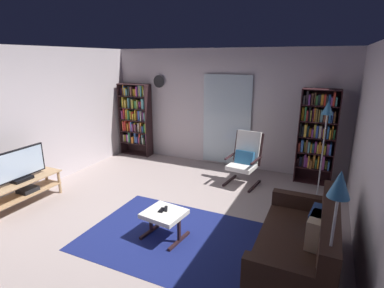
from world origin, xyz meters
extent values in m
plane|color=#AA9995|center=(0.00, 0.00, 0.00)|extent=(7.02, 7.02, 0.00)
cube|color=beige|center=(0.00, 2.90, 1.30)|extent=(5.60, 0.06, 2.60)
cube|color=beige|center=(-2.70, 0.00, 1.30)|extent=(0.06, 6.00, 2.60)
cube|color=beige|center=(2.70, 0.00, 1.30)|extent=(0.06, 6.00, 2.60)
cube|color=silver|center=(0.14, 2.83, 1.05)|extent=(1.10, 0.01, 2.00)
cube|color=navy|center=(0.45, -0.26, 0.00)|extent=(2.47, 1.76, 0.01)
cube|color=tan|center=(-2.30, -0.45, 0.43)|extent=(0.42, 1.28, 0.02)
cube|color=tan|center=(-2.30, -0.45, 0.20)|extent=(0.38, 1.22, 0.02)
cylinder|color=tan|center=(-2.14, 0.13, 0.21)|extent=(0.05, 0.05, 0.42)
cylinder|color=tan|center=(-2.46, 0.13, 0.21)|extent=(0.05, 0.05, 0.42)
cube|color=black|center=(-2.30, -0.38, 0.25)|extent=(0.25, 0.28, 0.07)
cube|color=black|center=(-2.30, -0.45, 0.47)|extent=(0.20, 0.32, 0.05)
cube|color=black|center=(-2.30, -0.45, 0.74)|extent=(0.04, 0.90, 0.49)
cube|color=silver|center=(-2.28, -0.45, 0.74)|extent=(0.01, 0.85, 0.44)
cube|color=black|center=(-2.59, 2.67, 0.89)|extent=(0.02, 0.30, 1.79)
cube|color=black|center=(-1.81, 2.67, 0.89)|extent=(0.02, 0.30, 1.79)
cube|color=black|center=(-2.20, 2.81, 0.89)|extent=(0.80, 0.02, 1.79)
cube|color=black|center=(-2.20, 2.67, 0.02)|extent=(0.77, 0.28, 0.02)
cube|color=black|center=(-2.20, 2.67, 0.30)|extent=(0.77, 0.28, 0.02)
cube|color=black|center=(-2.20, 2.67, 0.60)|extent=(0.77, 0.28, 0.02)
cube|color=black|center=(-2.20, 2.67, 0.89)|extent=(0.77, 0.28, 0.02)
cube|color=black|center=(-2.20, 2.67, 1.19)|extent=(0.77, 0.28, 0.02)
cube|color=black|center=(-2.20, 2.67, 1.49)|extent=(0.77, 0.28, 0.02)
cube|color=black|center=(-2.20, 2.67, 1.77)|extent=(0.77, 0.28, 0.02)
cube|color=beige|center=(-2.55, 2.69, 0.40)|extent=(0.03, 0.19, 0.18)
cube|color=#A99B2C|center=(-2.51, 2.69, 0.39)|extent=(0.04, 0.17, 0.17)
cube|color=#9B3494|center=(-2.45, 2.68, 0.41)|extent=(0.04, 0.15, 0.20)
cube|color=beige|center=(-2.40, 2.66, 0.40)|extent=(0.03, 0.16, 0.19)
cube|color=#2B8A54|center=(-2.36, 2.67, 0.44)|extent=(0.04, 0.19, 0.26)
cube|color=black|center=(-2.32, 2.66, 0.43)|extent=(0.03, 0.15, 0.26)
cube|color=gold|center=(-2.29, 2.65, 0.38)|extent=(0.03, 0.12, 0.15)
cube|color=orange|center=(-2.25, 2.66, 0.39)|extent=(0.04, 0.23, 0.16)
cube|color=#365EA6|center=(-2.20, 2.66, 0.44)|extent=(0.04, 0.13, 0.27)
cube|color=#385BA6|center=(-2.15, 2.68, 0.39)|extent=(0.04, 0.17, 0.17)
cube|color=#9B3F9A|center=(-2.10, 2.68, 0.38)|extent=(0.04, 0.12, 0.16)
cube|color=red|center=(-2.05, 2.66, 0.43)|extent=(0.04, 0.16, 0.24)
cube|color=#2D2421|center=(-2.02, 2.65, 0.40)|extent=(0.03, 0.20, 0.18)
cube|color=slate|center=(-1.98, 2.69, 0.42)|extent=(0.03, 0.18, 0.23)
cube|color=beige|center=(-1.95, 2.67, 0.39)|extent=(0.02, 0.19, 0.17)
cube|color=#232D1C|center=(-1.92, 2.67, 0.38)|extent=(0.03, 0.16, 0.16)
cube|color=#934084|center=(-1.88, 2.67, 0.43)|extent=(0.03, 0.11, 0.24)
cube|color=orange|center=(-2.55, 2.68, 0.73)|extent=(0.04, 0.17, 0.24)
cube|color=red|center=(-2.51, 2.66, 0.72)|extent=(0.04, 0.22, 0.24)
cube|color=red|center=(-2.47, 2.68, 0.73)|extent=(0.04, 0.21, 0.26)
cube|color=olive|center=(-2.42, 2.67, 0.70)|extent=(0.04, 0.12, 0.19)
cube|color=orange|center=(-2.38, 2.66, 0.69)|extent=(0.02, 0.21, 0.18)
cube|color=red|center=(-2.33, 2.67, 0.73)|extent=(0.04, 0.18, 0.25)
cube|color=#3B67A5|center=(-2.29, 2.65, 0.73)|extent=(0.03, 0.16, 0.24)
cube|color=#954092|center=(-2.25, 2.66, 0.70)|extent=(0.03, 0.18, 0.19)
cube|color=gold|center=(-2.22, 2.68, 0.71)|extent=(0.04, 0.10, 0.22)
cube|color=#964792|center=(-2.17, 2.68, 0.69)|extent=(0.03, 0.17, 0.18)
cube|color=#2D1C1D|center=(-2.13, 2.67, 0.68)|extent=(0.04, 0.22, 0.15)
cube|color=beige|center=(-2.08, 2.69, 0.72)|extent=(0.04, 0.19, 0.23)
cube|color=orange|center=(-2.03, 2.69, 0.73)|extent=(0.03, 0.13, 0.25)
cube|color=brown|center=(-1.99, 2.68, 0.68)|extent=(0.03, 0.23, 0.16)
cube|color=#365DAA|center=(-1.96, 2.68, 0.68)|extent=(0.03, 0.20, 0.16)
cube|color=#2C8E3D|center=(-1.90, 2.69, 0.71)|extent=(0.04, 0.17, 0.21)
cube|color=gold|center=(-1.85, 2.67, 0.72)|extent=(0.04, 0.18, 0.24)
cube|color=#9D4282|center=(-2.54, 2.67, 1.01)|extent=(0.04, 0.19, 0.21)
cube|color=red|center=(-2.50, 2.68, 1.03)|extent=(0.04, 0.15, 0.26)
cube|color=brown|center=(-2.45, 2.69, 1.01)|extent=(0.04, 0.14, 0.22)
cube|color=gold|center=(-2.41, 2.66, 1.03)|extent=(0.02, 0.18, 0.25)
cube|color=orange|center=(-2.38, 2.67, 1.03)|extent=(0.03, 0.17, 0.26)
cube|color=#317D46|center=(-2.34, 2.66, 1.02)|extent=(0.04, 0.21, 0.24)
cube|color=gold|center=(-2.30, 2.65, 1.01)|extent=(0.03, 0.12, 0.21)
cube|color=red|center=(-2.25, 2.68, 1.00)|extent=(0.03, 0.14, 0.19)
cube|color=gold|center=(-2.21, 2.67, 0.98)|extent=(0.03, 0.21, 0.16)
cube|color=beige|center=(-2.16, 2.68, 1.00)|extent=(0.04, 0.12, 0.21)
cube|color=gold|center=(-2.13, 2.66, 1.03)|extent=(0.02, 0.22, 0.26)
cube|color=#8D3586|center=(-2.10, 2.69, 1.02)|extent=(0.03, 0.13, 0.23)
cube|color=#3761B7|center=(-2.05, 2.68, 1.02)|extent=(0.04, 0.18, 0.24)
cube|color=#2665A5|center=(-2.00, 2.69, 1.02)|extent=(0.03, 0.13, 0.23)
cube|color=#BAB3A8|center=(-1.97, 2.65, 1.03)|extent=(0.02, 0.21, 0.25)
cube|color=purple|center=(-1.93, 2.69, 1.01)|extent=(0.04, 0.16, 0.21)
cube|color=#599C8D|center=(-1.88, 2.67, 1.01)|extent=(0.03, 0.17, 0.21)
cube|color=#307D3D|center=(-2.54, 2.68, 1.29)|extent=(0.04, 0.12, 0.18)
cube|color=gold|center=(-2.49, 2.68, 1.33)|extent=(0.04, 0.21, 0.25)
cube|color=beige|center=(-2.44, 2.67, 1.28)|extent=(0.03, 0.17, 0.16)
cube|color=#A88F2E|center=(-2.39, 2.65, 1.30)|extent=(0.04, 0.22, 0.20)
cube|color=#BF3F22|center=(-2.35, 2.66, 1.30)|extent=(0.03, 0.14, 0.19)
cube|color=teal|center=(-2.32, 2.68, 1.32)|extent=(0.04, 0.23, 0.25)
cube|color=brown|center=(-2.27, 2.68, 1.31)|extent=(0.04, 0.12, 0.21)
cube|color=beige|center=(-2.23, 2.66, 1.31)|extent=(0.02, 0.15, 0.22)
cube|color=#A2A030|center=(-2.19, 2.66, 1.30)|extent=(0.04, 0.24, 0.20)
cube|color=#397C3F|center=(-2.14, 2.69, 1.29)|extent=(0.04, 0.21, 0.18)
cube|color=#3B7A3C|center=(-2.09, 2.66, 1.29)|extent=(0.04, 0.20, 0.19)
cube|color=#A5943F|center=(-2.05, 2.66, 1.30)|extent=(0.03, 0.21, 0.21)
cube|color=#993386|center=(-2.02, 2.66, 1.29)|extent=(0.03, 0.13, 0.17)
cube|color=red|center=(-1.98, 2.67, 1.28)|extent=(0.03, 0.13, 0.17)
cube|color=brown|center=(-1.95, 2.68, 1.32)|extent=(0.02, 0.13, 0.24)
cube|color=#579FA4|center=(-1.92, 2.65, 1.32)|extent=(0.03, 0.17, 0.25)
cube|color=teal|center=(-1.88, 2.67, 1.32)|extent=(0.03, 0.23, 0.24)
cube|color=teal|center=(-1.85, 2.68, 1.28)|extent=(0.02, 0.18, 0.15)
cube|color=#2F172F|center=(-2.55, 2.67, 1.59)|extent=(0.04, 0.12, 0.18)
cube|color=orange|center=(-2.49, 2.69, 1.63)|extent=(0.03, 0.11, 0.26)
cube|color=#3E66A3|center=(-2.46, 2.67, 1.61)|extent=(0.02, 0.13, 0.23)
cube|color=gold|center=(-2.42, 2.66, 1.59)|extent=(0.04, 0.17, 0.19)
cube|color=#579799|center=(-2.36, 2.66, 1.58)|extent=(0.04, 0.18, 0.17)
cube|color=gold|center=(-2.31, 2.68, 1.61)|extent=(0.03, 0.13, 0.22)
cube|color=#222B2C|center=(-2.28, 2.68, 1.62)|extent=(0.03, 0.23, 0.24)
cube|color=brown|center=(-2.23, 2.66, 1.61)|extent=(0.04, 0.18, 0.22)
cube|color=gold|center=(-2.18, 2.66, 1.58)|extent=(0.04, 0.10, 0.17)
cube|color=#35804C|center=(-2.13, 2.68, 1.57)|extent=(0.04, 0.10, 0.15)
cube|color=orange|center=(-2.09, 2.65, 1.58)|extent=(0.04, 0.19, 0.16)
cube|color=#9C348C|center=(-2.05, 2.66, 1.62)|extent=(0.03, 0.22, 0.23)
cube|color=teal|center=(-2.01, 2.66, 1.63)|extent=(0.03, 0.16, 0.26)
cube|color=gold|center=(-1.98, 2.68, 1.62)|extent=(0.02, 0.21, 0.25)
cube|color=teal|center=(-1.95, 2.67, 1.63)|extent=(0.04, 0.19, 0.26)
cube|color=#9D9826|center=(-1.90, 2.65, 1.62)|extent=(0.03, 0.11, 0.25)
cube|color=beige|center=(-1.86, 2.68, 1.57)|extent=(0.03, 0.19, 0.15)
cube|color=#311619|center=(1.70, 2.60, 0.92)|extent=(0.02, 0.30, 1.85)
cube|color=#311619|center=(2.37, 2.60, 0.92)|extent=(0.02, 0.30, 1.85)
cube|color=#311619|center=(2.03, 2.74, 0.92)|extent=(0.69, 0.02, 1.85)
cube|color=#311619|center=(2.03, 2.60, 0.02)|extent=(0.65, 0.28, 0.02)
cube|color=#311619|center=(2.03, 2.60, 0.31)|extent=(0.65, 0.28, 0.02)
cube|color=#311619|center=(2.03, 2.60, 0.62)|extent=(0.65, 0.28, 0.02)
cube|color=#311619|center=(2.03, 2.60, 0.92)|extent=(0.65, 0.28, 0.02)
cube|color=#311619|center=(2.03, 2.60, 1.23)|extent=(0.65, 0.28, 0.02)
cube|color=#311619|center=(2.03, 2.60, 1.54)|extent=(0.65, 0.28, 0.02)
cube|color=#311619|center=(2.03, 2.60, 1.83)|extent=(0.65, 0.28, 0.02)
cube|color=black|center=(1.74, 2.58, 0.39)|extent=(0.03, 0.11, 0.16)
cube|color=black|center=(1.79, 2.58, 0.41)|extent=(0.04, 0.11, 0.20)
cube|color=#2D1F20|center=(1.84, 2.58, 0.42)|extent=(0.02, 0.14, 0.22)
cube|color=#874099|center=(1.87, 2.60, 0.44)|extent=(0.03, 0.14, 0.25)
cube|color=#8A318F|center=(1.91, 2.59, 0.42)|extent=(0.03, 0.14, 0.20)
cube|color=gold|center=(1.94, 2.59, 0.44)|extent=(0.03, 0.20, 0.24)
cube|color=brown|center=(1.98, 2.58, 0.40)|extent=(0.04, 0.23, 0.17)
cube|color=orange|center=(2.03, 2.58, 0.45)|extent=(0.04, 0.13, 0.27)
cube|color=#427A48|center=(2.08, 2.58, 0.40)|extent=(0.03, 0.10, 0.18)
cube|color=orange|center=(2.11, 2.61, 0.45)|extent=(0.03, 0.21, 0.26)
cube|color=#2B1C22|center=(2.15, 2.61, 0.39)|extent=(0.03, 0.21, 0.15)
cube|color=#974787|center=(2.20, 2.58, 0.45)|extent=(0.04, 0.17, 0.27)
cube|color=olive|center=(2.26, 2.61, 0.40)|extent=(0.04, 0.10, 0.17)
cube|color=#3465A9|center=(2.30, 2.59, 0.40)|extent=(0.03, 0.18, 0.17)
cube|color=#C73F2E|center=(1.74, 2.59, 0.71)|extent=(0.04, 0.20, 0.18)
cube|color=#3F6CB9|center=(1.79, 2.60, 0.74)|extent=(0.04, 0.22, 0.24)
cube|color=#9B992B|center=(1.84, 2.58, 0.72)|extent=(0.03, 0.12, 0.20)
cube|color=brown|center=(1.87, 2.58, 0.75)|extent=(0.03, 0.21, 0.25)
cube|color=#5D9FA2|center=(1.91, 2.58, 0.73)|extent=(0.04, 0.20, 0.21)
cube|color=gold|center=(1.95, 2.59, 0.71)|extent=(0.02, 0.17, 0.18)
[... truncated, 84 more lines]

